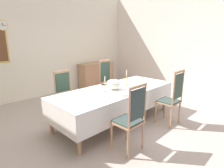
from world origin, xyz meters
TOP-DOWN VIEW (x-y plane):
  - ground at (0.00, 0.00)m, footprint 6.43×5.74m
  - back_wall at (0.00, 2.91)m, footprint 6.43×0.08m
  - right_wall at (3.25, 0.00)m, footprint 0.08×5.74m
  - dining_table at (0.00, -0.09)m, footprint 2.88×1.11m
  - tablecloth at (0.00, -0.09)m, footprint 2.90×1.13m
  - chair_south_a at (-0.68, -1.05)m, footprint 0.44×0.42m
  - chair_north_a at (-0.68, 0.87)m, footprint 0.44×0.42m
  - chair_south_b at (0.69, -1.05)m, footprint 0.44×0.42m
  - chair_north_b at (0.69, 0.88)m, footprint 0.44×0.42m
  - soup_tureen at (-0.08, -0.09)m, footprint 0.31×0.31m
  - candlestick_west at (-0.34, -0.09)m, footprint 0.07×0.07m
  - candlestick_east at (0.34, -0.09)m, footprint 0.07×0.07m
  - bowl_near_left at (-0.28, -0.51)m, footprint 0.17×0.17m
  - bowl_near_right at (-0.01, 0.30)m, footprint 0.15×0.15m
  - spoon_primary at (-0.39, -0.48)m, footprint 0.03×0.18m
  - spoon_secondary at (-0.12, 0.32)m, footprint 0.05×0.18m
  - sideboard at (1.72, 2.59)m, footprint 1.44×0.48m
  - mounted_clock at (-1.27, 2.84)m, footprint 0.27×0.06m

SIDE VIEW (x-z plane):
  - ground at x=0.00m, z-range -0.04..0.00m
  - sideboard at x=1.72m, z-range 0.00..0.91m
  - chair_north_a at x=-0.68m, z-range 0.03..1.12m
  - chair_south_a at x=-0.68m, z-range 0.02..1.16m
  - chair_south_b at x=0.69m, z-range 0.01..1.20m
  - tablecloth at x=0.00m, z-range 0.39..0.84m
  - chair_north_b at x=0.69m, z-range 0.00..1.24m
  - dining_table at x=0.00m, z-range 0.30..1.03m
  - spoon_primary at x=-0.39m, z-range 0.74..0.75m
  - spoon_secondary at x=-0.12m, z-range 0.74..0.75m
  - bowl_near_right at x=-0.01m, z-range 0.74..0.77m
  - bowl_near_left at x=-0.28m, z-range 0.74..0.78m
  - soup_tureen at x=-0.08m, z-range 0.73..0.98m
  - candlestick_west at x=-0.34m, z-range 0.70..1.04m
  - candlestick_east at x=0.34m, z-range 0.70..1.08m
  - back_wall at x=0.00m, z-range 0.00..3.49m
  - right_wall at x=3.25m, z-range 0.00..3.49m
  - mounted_clock at x=-1.27m, z-range 2.01..2.28m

